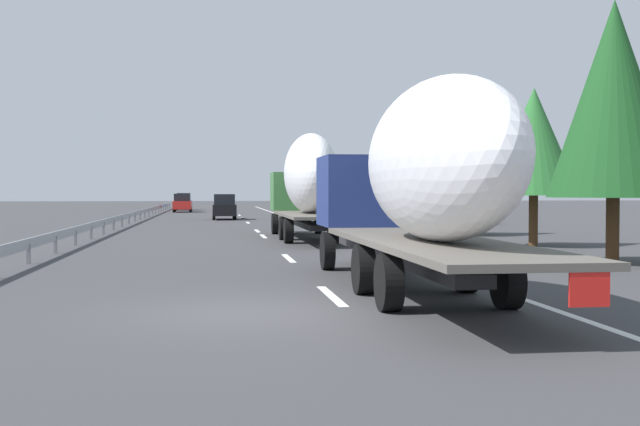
# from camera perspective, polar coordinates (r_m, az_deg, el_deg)

# --- Properties ---
(ground_plane) EXTENTS (260.00, 260.00, 0.00)m
(ground_plane) POSITION_cam_1_polar(r_m,az_deg,el_deg) (54.12, -7.05, -0.74)
(ground_plane) COLOR #38383A
(lane_stripe_0) EXTENTS (3.20, 0.20, 0.01)m
(lane_stripe_0) POSITION_cam_1_polar(r_m,az_deg,el_deg) (16.39, 0.82, -5.93)
(lane_stripe_0) COLOR white
(lane_stripe_0) RESTS_ON ground_plane
(lane_stripe_1) EXTENTS (3.20, 0.20, 0.01)m
(lane_stripe_1) POSITION_cam_1_polar(r_m,az_deg,el_deg) (25.56, -2.27, -3.25)
(lane_stripe_1) COLOR white
(lane_stripe_1) RESTS_ON ground_plane
(lane_stripe_2) EXTENTS (3.20, 0.20, 0.01)m
(lane_stripe_2) POSITION_cam_1_polar(r_m,az_deg,el_deg) (38.12, -4.07, -1.67)
(lane_stripe_2) COLOR white
(lane_stripe_2) RESTS_ON ground_plane
(lane_stripe_3) EXTENTS (3.20, 0.20, 0.01)m
(lane_stripe_3) POSITION_cam_1_polar(r_m,az_deg,el_deg) (43.37, -4.51, -1.29)
(lane_stripe_3) COLOR white
(lane_stripe_3) RESTS_ON ground_plane
(lane_stripe_4) EXTENTS (3.20, 0.20, 0.01)m
(lane_stripe_4) POSITION_cam_1_polar(r_m,az_deg,el_deg) (55.00, -5.19, -0.69)
(lane_stripe_4) COLOR white
(lane_stripe_4) RESTS_ON ground_plane
(lane_stripe_5) EXTENTS (3.20, 0.20, 0.01)m
(lane_stripe_5) POSITION_cam_1_polar(r_m,az_deg,el_deg) (63.55, -5.53, -0.39)
(lane_stripe_5) COLOR white
(lane_stripe_5) RESTS_ON ground_plane
(lane_stripe_6) EXTENTS (3.20, 0.20, 0.01)m
(lane_stripe_6) POSITION_cam_1_polar(r_m,az_deg,el_deg) (64.15, -5.55, -0.38)
(lane_stripe_6) COLOR white
(lane_stripe_6) RESTS_ON ground_plane
(lane_stripe_7) EXTENTS (3.20, 0.20, 0.01)m
(lane_stripe_7) POSITION_cam_1_polar(r_m,az_deg,el_deg) (72.43, -5.80, -0.16)
(lane_stripe_7) COLOR white
(lane_stripe_7) RESTS_ON ground_plane
(lane_stripe_8) EXTENTS (3.20, 0.20, 0.01)m
(lane_stripe_8) POSITION_cam_1_polar(r_m,az_deg,el_deg) (101.04, -6.34, 0.32)
(lane_stripe_8) COLOR white
(lane_stripe_8) RESTS_ON ground_plane
(edge_line_right) EXTENTS (110.00, 0.20, 0.01)m
(edge_line_right) POSITION_cam_1_polar(r_m,az_deg,el_deg) (59.42, -1.80, -0.52)
(edge_line_right) COLOR white
(edge_line_right) RESTS_ON ground_plane
(truck_lead) EXTENTS (13.48, 2.55, 4.66)m
(truck_lead) POSITION_cam_1_polar(r_m,az_deg,el_deg) (35.64, -0.92, 2.26)
(truck_lead) COLOR #387038
(truck_lead) RESTS_ON ground_plane
(truck_trailing) EXTENTS (14.35, 2.55, 4.26)m
(truck_trailing) POSITION_cam_1_polar(r_m,az_deg,el_deg) (16.46, 7.12, 2.58)
(truck_trailing) COLOR navy
(truck_trailing) RESTS_ON ground_plane
(car_black_suv) EXTENTS (4.64, 1.79, 1.95)m
(car_black_suv) POSITION_cam_1_polar(r_m,az_deg,el_deg) (61.49, -6.87, 0.44)
(car_black_suv) COLOR black
(car_black_suv) RESTS_ON ground_plane
(car_blue_sedan) EXTENTS (4.19, 1.76, 1.98)m
(car_blue_sedan) POSITION_cam_1_polar(r_m,az_deg,el_deg) (93.59, -9.71, 0.81)
(car_blue_sedan) COLOR #28479E
(car_blue_sedan) RESTS_ON ground_plane
(car_red_compact) EXTENTS (4.67, 1.89, 1.93)m
(car_red_compact) POSITION_cam_1_polar(r_m,az_deg,el_deg) (84.39, -9.81, 0.72)
(car_red_compact) COLOR red
(car_red_compact) RESTS_ON ground_plane
(road_sign) EXTENTS (0.10, 0.90, 3.31)m
(road_sign) POSITION_cam_1_polar(r_m,az_deg,el_deg) (58.90, -0.58, 1.68)
(road_sign) COLOR gray
(road_sign) RESTS_ON ground_plane
(tree_0) EXTENTS (3.53, 3.53, 6.57)m
(tree_0) POSITION_cam_1_polar(r_m,az_deg,el_deg) (87.37, 0.30, 2.90)
(tree_0) COLOR #472D19
(tree_0) RESTS_ON ground_plane
(tree_1) EXTENTS (2.78, 2.78, 7.28)m
(tree_1) POSITION_cam_1_polar(r_m,az_deg,el_deg) (50.97, 7.67, 4.04)
(tree_1) COLOR #472D19
(tree_1) RESTS_ON ground_plane
(tree_2) EXTENTS (3.86, 3.86, 7.83)m
(tree_2) POSITION_cam_1_polar(r_m,az_deg,el_deg) (25.35, 20.29, 7.66)
(tree_2) COLOR #472D19
(tree_2) RESTS_ON ground_plane
(tree_3) EXTENTS (3.53, 3.53, 6.20)m
(tree_3) POSITION_cam_1_polar(r_m,az_deg,el_deg) (32.27, 15.06, 4.94)
(tree_3) COLOR #472D19
(tree_3) RESTS_ON ground_plane
(tree_4) EXTENTS (3.94, 3.94, 6.72)m
(tree_4) POSITION_cam_1_polar(r_m,az_deg,el_deg) (39.84, 9.93, 4.54)
(tree_4) COLOR #472D19
(tree_4) RESTS_ON ground_plane
(tree_5) EXTENTS (3.87, 3.87, 5.60)m
(tree_5) POSITION_cam_1_polar(r_m,az_deg,el_deg) (79.20, 0.75, 2.59)
(tree_5) COLOR #472D19
(tree_5) RESTS_ON ground_plane
(guardrail_median) EXTENTS (94.00, 0.10, 0.76)m
(guardrail_median) POSITION_cam_1_polar(r_m,az_deg,el_deg) (57.35, -13.10, -0.06)
(guardrail_median) COLOR #9EA0A5
(guardrail_median) RESTS_ON ground_plane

